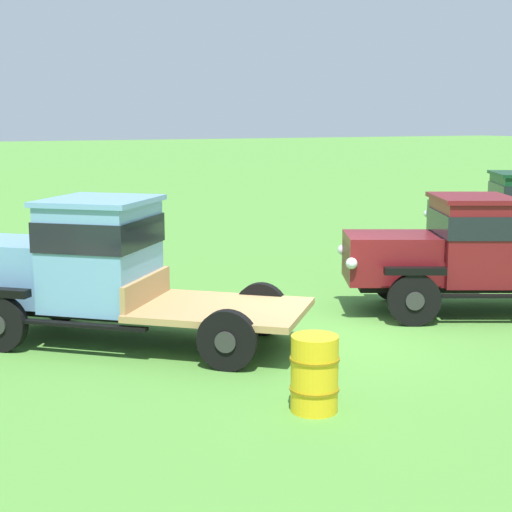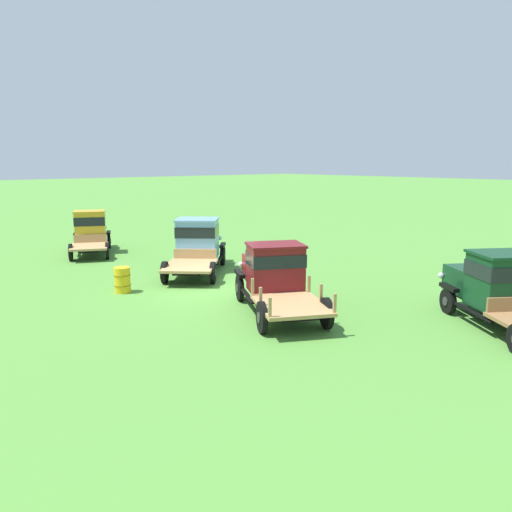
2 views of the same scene
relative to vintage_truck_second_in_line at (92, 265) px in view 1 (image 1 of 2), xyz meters
name	(u,v)px [view 1 (image 1 of 2)]	position (x,y,z in m)	size (l,w,h in m)	color
ground_plane	(331,337)	(3.38, -1.68, -1.20)	(240.00, 240.00, 0.00)	#518E38
vintage_truck_second_in_line	(92,265)	(0.00, 0.00, 0.00)	(5.18, 5.01, 2.26)	black
vintage_truck_midrow_center	(460,251)	(6.32, -1.39, -0.07)	(5.46, 4.02, 2.12)	black
oil_drum_beside_row	(314,374)	(1.41, -4.27, -0.74)	(0.60, 0.60, 0.93)	gold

